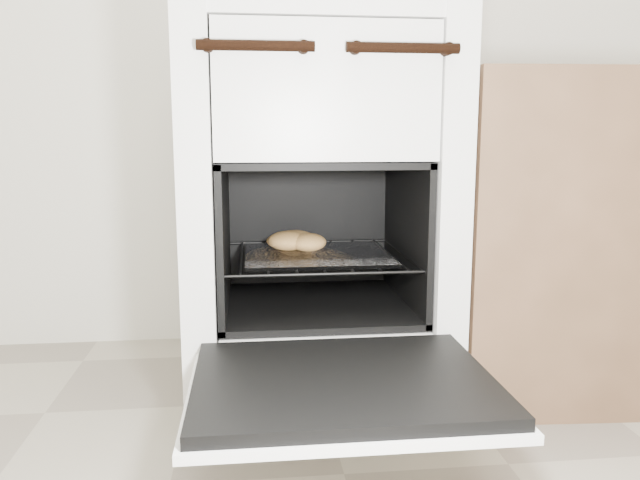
{
  "coord_description": "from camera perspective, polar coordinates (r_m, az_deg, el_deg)",
  "views": [
    {
      "loc": [
        -0.17,
        -0.41,
        0.65
      ],
      "look_at": [
        -0.01,
        1.01,
        0.41
      ],
      "focal_mm": 35.0,
      "sensor_mm": 36.0,
      "label": 1
    }
  ],
  "objects": [
    {
      "name": "oven_rack",
      "position": [
        1.54,
        -0.34,
        -1.46
      ],
      "size": [
        0.45,
        0.43,
        0.01
      ],
      "color": "black",
      "rests_on": "stove"
    },
    {
      "name": "oven_door",
      "position": [
        1.16,
        2.1,
        -13.18
      ],
      "size": [
        0.55,
        0.43,
        0.04
      ],
      "color": "black",
      "rests_on": "stove"
    },
    {
      "name": "foil_sheet",
      "position": [
        1.52,
        -0.26,
        -1.38
      ],
      "size": [
        0.35,
        0.31,
        0.01
      ],
      "primitive_type": "cube",
      "color": "silver",
      "rests_on": "oven_rack"
    },
    {
      "name": "stove",
      "position": [
        1.59,
        -0.6,
        2.72
      ],
      "size": [
        0.62,
        0.69,
        0.94
      ],
      "color": "white",
      "rests_on": "ground"
    },
    {
      "name": "counter",
      "position": [
        1.78,
        23.92,
        0.57
      ],
      "size": [
        0.83,
        0.58,
        0.8
      ],
      "primitive_type": "cube",
      "rotation": [
        0.0,
        0.0,
        -0.06
      ],
      "color": "brown",
      "rests_on": "ground"
    },
    {
      "name": "baked_rolls",
      "position": [
        1.57,
        -2.42,
        -0.05
      ],
      "size": [
        0.18,
        0.17,
        0.05
      ],
      "color": "#E0AD59",
      "rests_on": "foil_sheet"
    }
  ]
}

